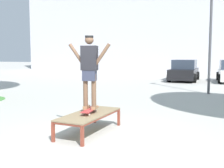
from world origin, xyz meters
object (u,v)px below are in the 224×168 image
skater (89,67)px  skateboard (90,110)px  car_black (184,71)px  light_post (211,11)px  skate_box (89,115)px

skater → skateboard: bearing=-82.3°
skateboard → skater: bearing=97.7°
car_black → light_post: size_ratio=0.72×
skateboard → light_post: (2.42, 7.95, 3.29)m
car_black → skate_box: bearing=-92.2°
skate_box → skateboard: bearing=86.1°
skater → light_post: light_post is taller
skateboard → skater: (-0.00, 0.00, 0.99)m
skater → light_post: size_ratio=0.29×
car_black → skateboard: bearing=-92.2°
light_post → skater: bearing=-106.9°
skater → light_post: 8.62m
skate_box → car_black: 14.73m
skateboard → car_black: (0.57, 14.69, 0.15)m
skate_box → skateboard: size_ratio=2.38×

